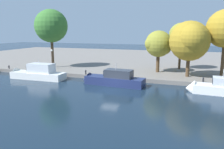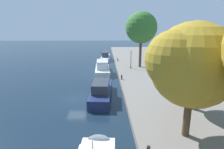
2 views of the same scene
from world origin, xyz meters
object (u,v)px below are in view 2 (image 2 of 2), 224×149
(motor_yacht_1, at_px, (102,69))
(motor_yacht_2, at_px, (102,91))
(mooring_bollard_0, at_px, (118,60))
(lamp_post, at_px, (131,57))
(motor_yacht_0, at_px, (105,57))
(tree_0, at_px, (141,28))
(tree_1, at_px, (192,62))
(mooring_bollard_2, at_px, (122,77))
(tree_5, at_px, (188,66))

(motor_yacht_1, xyz_separation_m, motor_yacht_2, (14.50, 0.12, -0.05))
(mooring_bollard_0, bearing_deg, lamp_post, 14.18)
(motor_yacht_0, relative_size, tree_0, 0.89)
(mooring_bollard_0, bearing_deg, tree_0, 31.65)
(tree_1, bearing_deg, mooring_bollard_2, -151.40)
(lamp_post, distance_m, tree_1, 21.52)
(motor_yacht_1, height_order, motor_yacht_2, motor_yacht_1)
(motor_yacht_1, relative_size, tree_1, 1.39)
(lamp_post, bearing_deg, tree_0, 123.47)
(motor_yacht_1, relative_size, motor_yacht_2, 1.03)
(mooring_bollard_0, relative_size, lamp_post, 0.17)
(motor_yacht_1, xyz_separation_m, mooring_bollard_2, (8.28, 3.52, 0.37))
(mooring_bollard_0, xyz_separation_m, tree_1, (30.17, 6.08, 4.95))
(motor_yacht_0, distance_m, mooring_bollard_2, 24.75)
(motor_yacht_1, bearing_deg, tree_1, -154.97)
(motor_yacht_0, xyz_separation_m, mooring_bollard_0, (6.47, 3.33, 0.36))
(mooring_bollard_0, height_order, tree_0, tree_0)
(mooring_bollard_0, bearing_deg, tree_1, 11.40)
(motor_yacht_0, bearing_deg, mooring_bollard_0, -150.83)
(mooring_bollard_0, xyz_separation_m, tree_0, (7.60, 4.68, 8.40))
(mooring_bollard_2, height_order, tree_1, tree_1)
(mooring_bollard_0, relative_size, mooring_bollard_2, 0.83)
(lamp_post, relative_size, tree_5, 0.43)
(tree_5, bearing_deg, motor_yacht_2, -148.66)
(mooring_bollard_2, bearing_deg, motor_yacht_0, -173.40)
(mooring_bollard_0, relative_size, tree_5, 0.07)
(motor_yacht_1, distance_m, mooring_bollard_2, 9.01)
(mooring_bollard_0, relative_size, tree_1, 0.09)
(motor_yacht_1, relative_size, mooring_bollard_0, 15.87)
(tree_0, bearing_deg, tree_5, -3.25)
(motor_yacht_0, height_order, motor_yacht_2, motor_yacht_2)
(motor_yacht_0, bearing_deg, lamp_post, -158.22)
(tree_5, bearing_deg, tree_0, 176.75)
(motor_yacht_0, height_order, mooring_bollard_2, motor_yacht_0)
(tree_1, distance_m, tree_5, 6.42)
(mooring_bollard_0, distance_m, tree_5, 36.38)
(tree_5, bearing_deg, motor_yacht_1, -164.73)
(motor_yacht_0, distance_m, tree_5, 43.17)
(motor_yacht_1, height_order, mooring_bollard_0, motor_yacht_1)
(motor_yacht_0, xyz_separation_m, lamp_post, (15.63, 5.65, 2.55))
(motor_yacht_1, height_order, tree_1, tree_1)
(tree_5, bearing_deg, mooring_bollard_0, -175.08)
(tree_0, bearing_deg, tree_1, 3.55)
(motor_yacht_2, bearing_deg, mooring_bollard_2, -24.84)
(lamp_post, bearing_deg, tree_5, 1.65)
(mooring_bollard_2, xyz_separation_m, tree_0, (-10.52, 5.17, 8.32))
(motor_yacht_0, xyz_separation_m, mooring_bollard_2, (24.58, 2.85, 0.44))
(motor_yacht_2, xyz_separation_m, tree_5, (11.45, 6.97, 6.09))
(lamp_post, xyz_separation_m, tree_0, (-1.57, 2.37, 6.21))
(motor_yacht_0, height_order, tree_5, tree_5)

